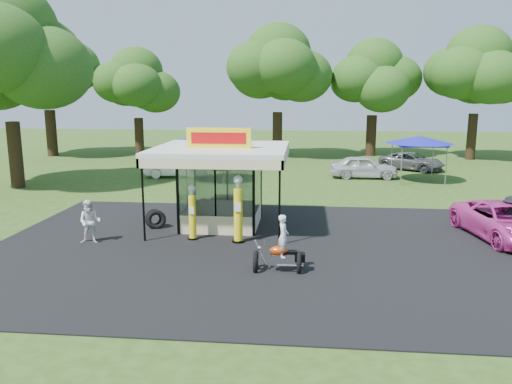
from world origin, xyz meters
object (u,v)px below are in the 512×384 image
(gas_pump_left, at_px, (192,214))
(spectator_west, at_px, (90,222))
(gas_station_kiosk, at_px, (222,185))
(bg_car_a, at_px, (176,167))
(kiosk_car, at_px, (230,204))
(bg_car_c, at_px, (364,167))
(bg_car_b, at_px, (241,159))
(pink_sedan, at_px, (505,222))
(spectator_east_a, at_px, (510,217))
(gas_pump_right, at_px, (238,211))
(bg_car_d, at_px, (412,161))
(motorcycle, at_px, (281,249))
(tent_west, at_px, (203,138))
(tent_east, at_px, (419,140))

(gas_pump_left, distance_m, spectator_west, 3.80)
(gas_station_kiosk, distance_m, bg_car_a, 13.21)
(bg_car_a, bearing_deg, kiosk_car, -160.44)
(gas_station_kiosk, xyz_separation_m, bg_car_c, (7.32, 12.91, -1.03))
(bg_car_b, height_order, bg_car_c, bg_car_c)
(pink_sedan, relative_size, bg_car_c, 1.15)
(spectator_east_a, relative_size, bg_car_b, 0.33)
(gas_pump_right, distance_m, bg_car_d, 21.75)
(spectator_west, xyz_separation_m, bg_car_c, (11.82, 15.85, -0.08))
(gas_pump_left, height_order, gas_pump_right, gas_pump_right)
(spectator_west, bearing_deg, gas_pump_right, -1.12)
(bg_car_a, height_order, bg_car_c, bg_car_c)
(pink_sedan, bearing_deg, gas_pump_left, 176.01)
(gas_station_kiosk, relative_size, bg_car_a, 1.32)
(gas_pump_left, height_order, kiosk_car, gas_pump_left)
(bg_car_d, bearing_deg, pink_sedan, -146.55)
(bg_car_a, xyz_separation_m, bg_car_c, (12.48, 0.81, 0.07))
(gas_pump_right, distance_m, kiosk_car, 4.71)
(gas_station_kiosk, relative_size, pink_sedan, 1.07)
(gas_station_kiosk, relative_size, bg_car_c, 1.23)
(motorcycle, distance_m, bg_car_a, 19.11)
(spectator_west, bearing_deg, tent_west, 76.35)
(bg_car_b, bearing_deg, motorcycle, 174.45)
(gas_pump_left, height_order, spectator_west, gas_pump_left)
(gas_pump_right, relative_size, spectator_west, 1.56)
(bg_car_c, bearing_deg, gas_pump_left, 151.68)
(kiosk_car, height_order, bg_car_d, bg_car_d)
(gas_pump_left, distance_m, bg_car_b, 18.44)
(bg_car_c, distance_m, bg_car_d, 5.54)
(spectator_east_a, bearing_deg, gas_pump_left, -21.41)
(motorcycle, bearing_deg, gas_pump_right, 118.50)
(pink_sedan, relative_size, bg_car_a, 1.23)
(bg_car_c, xyz_separation_m, tent_east, (3.24, -0.93, 1.88))
(bg_car_d, height_order, tent_east, tent_east)
(gas_pump_right, bearing_deg, bg_car_b, 97.13)
(bg_car_d, bearing_deg, bg_car_b, 126.33)
(bg_car_b, bearing_deg, spectator_west, 154.38)
(spectator_west, relative_size, tent_west, 0.39)
(bg_car_c, bearing_deg, spectator_west, 143.30)
(motorcycle, bearing_deg, tent_east, 63.41)
(motorcycle, height_order, bg_car_d, motorcycle)
(bg_car_b, distance_m, tent_east, 12.79)
(pink_sedan, distance_m, bg_car_d, 17.73)
(motorcycle, bearing_deg, pink_sedan, 25.54)
(tent_west, bearing_deg, motorcycle, -70.37)
(gas_pump_right, xyz_separation_m, bg_car_d, (10.21, 19.20, -0.60))
(gas_pump_left, relative_size, gas_pump_right, 0.84)
(bg_car_c, bearing_deg, spectator_east_a, -163.29)
(motorcycle, bearing_deg, tent_west, 107.38)
(bg_car_a, distance_m, bg_car_b, 5.68)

